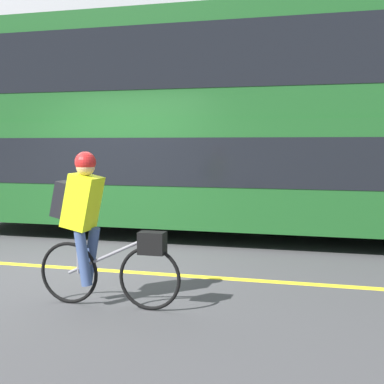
{
  "coord_description": "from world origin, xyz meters",
  "views": [
    {
      "loc": [
        3.42,
        -6.3,
        1.65
      ],
      "look_at": [
        1.55,
        0.51,
        1.0
      ],
      "focal_mm": 50.0,
      "sensor_mm": 36.0,
      "label": 1
    }
  ],
  "objects_px": {
    "bus": "(264,117)",
    "street_sign_post": "(269,141)",
    "cyclist_on_bike": "(93,223)",
    "trash_bin": "(261,189)"
  },
  "relations": [
    {
      "from": "trash_bin",
      "to": "cyclist_on_bike",
      "type": "bearing_deg",
      "value": -96.05
    },
    {
      "from": "bus",
      "to": "street_sign_post",
      "type": "xyz_separation_m",
      "value": [
        -0.22,
        2.54,
        -0.4
      ]
    },
    {
      "from": "trash_bin",
      "to": "street_sign_post",
      "type": "relative_size",
      "value": 0.35
    },
    {
      "from": "bus",
      "to": "street_sign_post",
      "type": "relative_size",
      "value": 4.13
    },
    {
      "from": "bus",
      "to": "cyclist_on_bike",
      "type": "bearing_deg",
      "value": -104.62
    },
    {
      "from": "trash_bin",
      "to": "street_sign_post",
      "type": "xyz_separation_m",
      "value": [
        0.18,
        -0.01,
        1.05
      ]
    },
    {
      "from": "bus",
      "to": "trash_bin",
      "type": "bearing_deg",
      "value": 98.99
    },
    {
      "from": "bus",
      "to": "trash_bin",
      "type": "height_order",
      "value": "bus"
    },
    {
      "from": "cyclist_on_bike",
      "to": "trash_bin",
      "type": "bearing_deg",
      "value": 83.95
    },
    {
      "from": "cyclist_on_bike",
      "to": "street_sign_post",
      "type": "bearing_deg",
      "value": 82.47
    }
  ]
}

